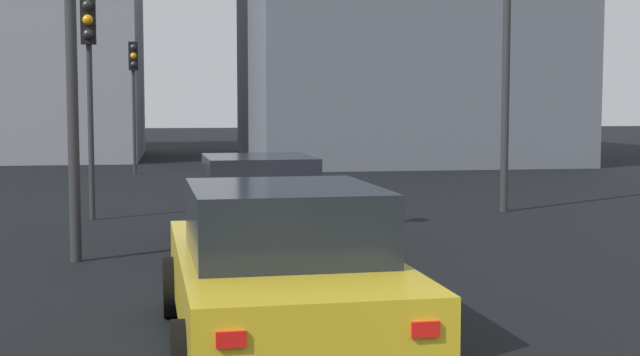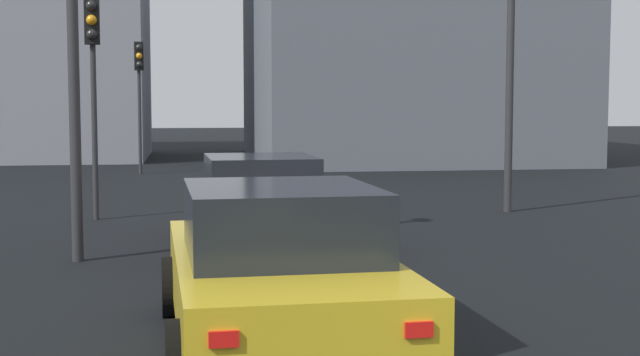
# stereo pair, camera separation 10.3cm
# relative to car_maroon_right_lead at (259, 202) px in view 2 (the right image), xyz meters

# --- Properties ---
(car_maroon_right_lead) EXTENTS (4.41, 2.18, 1.45)m
(car_maroon_right_lead) POSITION_rel_car_maroon_right_lead_xyz_m (0.00, 0.00, 0.00)
(car_maroon_right_lead) COLOR #510F16
(car_maroon_right_lead) RESTS_ON ground_plane
(car_yellow_right_second) EXTENTS (4.52, 2.20, 1.52)m
(car_yellow_right_second) POSITION_rel_car_maroon_right_lead_xyz_m (-5.81, 0.31, 0.03)
(car_yellow_right_second) COLOR gold
(car_yellow_right_second) RESTS_ON ground_plane
(traffic_light_near_left) EXTENTS (0.33, 0.30, 4.21)m
(traffic_light_near_left) POSITION_rel_car_maroon_right_lead_xyz_m (14.97, 2.57, 2.32)
(traffic_light_near_left) COLOR #2D2D30
(traffic_light_near_left) RESTS_ON ground_plane
(traffic_light_near_right) EXTENTS (0.32, 0.29, 4.28)m
(traffic_light_near_right) POSITION_rel_car_maroon_right_lead_xyz_m (3.70, 2.87, 2.37)
(traffic_light_near_right) COLOR #2D2D30
(traffic_light_near_right) RESTS_ON ground_plane
(building_facade_left) EXTENTS (13.87, 11.70, 10.90)m
(building_facade_left) POSITION_rel_car_maroon_right_lead_xyz_m (21.86, -7.51, 4.74)
(building_facade_left) COLOR slate
(building_facade_left) RESTS_ON ground_plane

